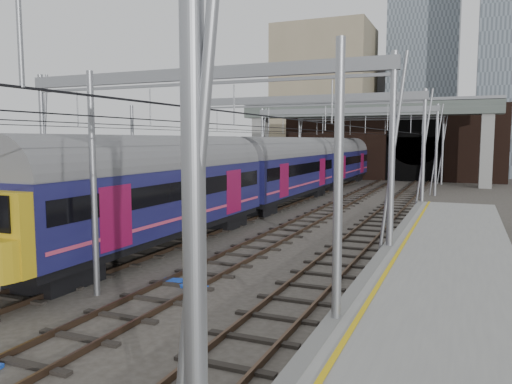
% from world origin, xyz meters
% --- Properties ---
extents(ground, '(160.00, 160.00, 0.00)m').
position_xyz_m(ground, '(0.00, 0.00, 0.00)').
color(ground, '#38332D').
rests_on(ground, ground).
extents(tracks, '(14.40, 80.00, 0.22)m').
position_xyz_m(tracks, '(0.00, 15.00, 0.02)').
color(tracks, '#4C3828').
rests_on(tracks, ground).
extents(overhead_line, '(16.80, 80.00, 8.00)m').
position_xyz_m(overhead_line, '(0.00, 21.49, 6.57)').
color(overhead_line, gray).
rests_on(overhead_line, ground).
extents(retaining_wall, '(28.00, 2.75, 9.00)m').
position_xyz_m(retaining_wall, '(1.40, 51.93, 4.33)').
color(retaining_wall, black).
rests_on(retaining_wall, ground).
extents(overbridge, '(28.00, 3.00, 9.25)m').
position_xyz_m(overbridge, '(0.00, 46.00, 7.27)').
color(overbridge, gray).
rests_on(overbridge, ground).
extents(city_skyline, '(37.50, 27.50, 60.00)m').
position_xyz_m(city_skyline, '(2.73, 70.48, 17.09)').
color(city_skyline, tan).
rests_on(city_skyline, ground).
extents(train_main, '(3.01, 69.55, 5.11)m').
position_xyz_m(train_main, '(-2.00, 34.42, 2.62)').
color(train_main, black).
rests_on(train_main, ground).
extents(train_second, '(2.84, 49.22, 4.87)m').
position_xyz_m(train_second, '(-6.00, 30.01, 2.51)').
color(train_second, black).
rests_on(train_second, ground).
extents(equip_cover_b, '(0.81, 0.63, 0.09)m').
position_xyz_m(equip_cover_b, '(1.44, 4.15, 0.04)').
color(equip_cover_b, blue).
rests_on(equip_cover_b, ground).
extents(equip_cover_c, '(1.01, 0.87, 0.10)m').
position_xyz_m(equip_cover_c, '(2.47, 3.83, 0.05)').
color(equip_cover_c, blue).
rests_on(equip_cover_c, ground).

